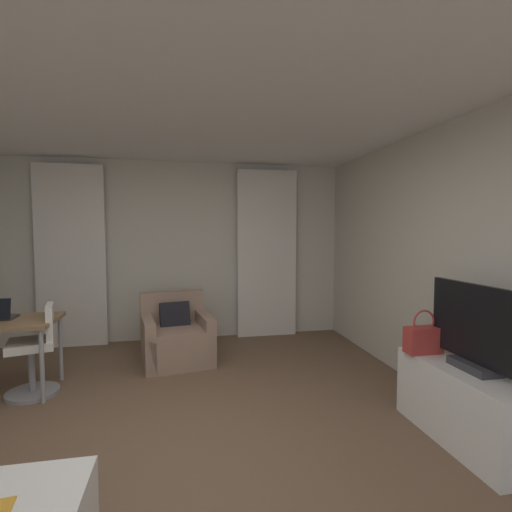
% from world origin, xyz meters
% --- Properties ---
extents(ground_plane, '(12.00, 12.00, 0.00)m').
position_xyz_m(ground_plane, '(0.00, 0.00, 0.00)').
color(ground_plane, brown).
extents(wall_window, '(5.12, 0.06, 2.60)m').
position_xyz_m(wall_window, '(0.00, 3.03, 1.30)').
color(wall_window, beige).
rests_on(wall_window, ground).
extents(wall_right, '(0.06, 6.12, 2.60)m').
position_xyz_m(wall_right, '(2.53, 0.00, 1.30)').
color(wall_right, beige).
rests_on(wall_right, ground).
extents(ceiling, '(5.12, 6.12, 0.06)m').
position_xyz_m(ceiling, '(0.00, 0.00, 2.63)').
color(ceiling, white).
rests_on(ceiling, wall_left).
extents(curtain_left_panel, '(0.90, 0.06, 2.50)m').
position_xyz_m(curtain_left_panel, '(-1.38, 2.90, 1.25)').
color(curtain_left_panel, silver).
rests_on(curtain_left_panel, ground).
extents(curtain_right_panel, '(0.90, 0.06, 2.50)m').
position_xyz_m(curtain_right_panel, '(1.38, 2.90, 1.25)').
color(curtain_right_panel, silver).
rests_on(curtain_right_panel, ground).
extents(armchair, '(0.92, 0.92, 0.82)m').
position_xyz_m(armchair, '(0.03, 2.00, 0.28)').
color(armchair, '#997A66').
rests_on(armchair, ground).
extents(desk_chair, '(0.49, 0.49, 0.88)m').
position_xyz_m(desk_chair, '(-1.30, 1.32, 0.39)').
color(desk_chair, gray).
rests_on(desk_chair, ground).
extents(tv_console, '(0.49, 1.12, 0.57)m').
position_xyz_m(tv_console, '(2.22, -0.23, 0.29)').
color(tv_console, white).
rests_on(tv_console, ground).
extents(tv_flatscreen, '(0.20, 0.91, 0.64)m').
position_xyz_m(tv_flatscreen, '(2.22, -0.28, 0.87)').
color(tv_flatscreen, '#333338').
rests_on(tv_flatscreen, tv_console).
extents(handbag_primary, '(0.30, 0.14, 0.37)m').
position_xyz_m(handbag_primary, '(2.10, 0.15, 0.69)').
color(handbag_primary, '#B73833').
rests_on(handbag_primary, tv_console).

